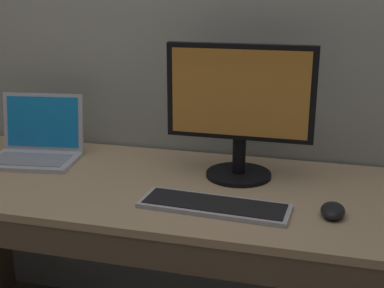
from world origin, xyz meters
name	(u,v)px	position (x,y,z in m)	size (l,w,h in m)	color
desk	(166,247)	(0.00, -0.02, 0.49)	(1.79, 0.69, 0.72)	tan
laptop_silver	(36,146)	(-0.54, 0.11, 0.77)	(0.35, 0.29, 0.23)	silver
external_monitor	(240,105)	(0.22, 0.11, 0.97)	(0.48, 0.22, 0.44)	black
wired_keyboard	(214,206)	(0.19, -0.15, 0.73)	(0.44, 0.16, 0.02)	#BCBCC1
computer_mouse	(333,210)	(0.52, -0.12, 0.73)	(0.07, 0.10, 0.03)	black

